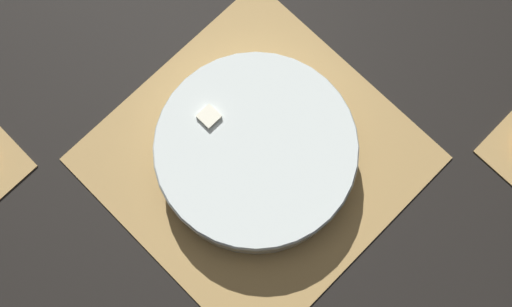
# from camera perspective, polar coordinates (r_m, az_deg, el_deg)

# --- Properties ---
(ground_plane) EXTENTS (6.00, 6.00, 0.00)m
(ground_plane) POSITION_cam_1_polar(r_m,az_deg,el_deg) (1.06, -0.00, -0.43)
(ground_plane) COLOR black
(bamboo_mat_center) EXTENTS (0.41, 0.41, 0.01)m
(bamboo_mat_center) POSITION_cam_1_polar(r_m,az_deg,el_deg) (1.05, -0.00, -0.39)
(bamboo_mat_center) COLOR #A8844C
(bamboo_mat_center) RESTS_ON ground_plane
(fruit_salad_bowl) EXTENTS (0.29, 0.29, 0.07)m
(fruit_salad_bowl) POSITION_cam_1_polar(r_m,az_deg,el_deg) (1.02, 0.05, 0.17)
(fruit_salad_bowl) COLOR silver
(fruit_salad_bowl) RESTS_ON bamboo_mat_center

